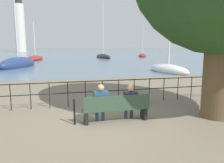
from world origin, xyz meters
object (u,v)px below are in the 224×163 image
at_px(seated_person_right, 130,100).
at_px(sailboat_3, 168,69).
at_px(sailboat_0, 18,64).
at_px(seated_person_left, 101,101).
at_px(harbor_lighthouse, 20,25).
at_px(park_bench, 116,108).
at_px(closed_umbrella, 74,110).
at_px(sailboat_5, 142,56).
at_px(sailboat_2, 103,57).
at_px(sailboat_4, 35,58).

height_order(seated_person_right, sailboat_3, sailboat_3).
height_order(sailboat_0, sailboat_3, sailboat_3).
xyz_separation_m(seated_person_left, harbor_lighthouse, (-17.69, 110.98, 12.25)).
distance_m(sailboat_0, sailboat_3, 17.41).
xyz_separation_m(park_bench, seated_person_left, (-0.50, 0.08, 0.24)).
height_order(seated_person_left, harbor_lighthouse, harbor_lighthouse).
bearing_deg(closed_umbrella, seated_person_left, 1.35).
bearing_deg(park_bench, sailboat_5, 66.63).
relative_size(sailboat_3, harbor_lighthouse, 0.38).
relative_size(seated_person_right, closed_umbrella, 1.36).
height_order(seated_person_right, sailboat_2, sailboat_2).
xyz_separation_m(seated_person_right, sailboat_4, (-6.01, 36.54, -0.41)).
bearing_deg(seated_person_left, sailboat_0, 104.90).
distance_m(closed_umbrella, sailboat_3, 15.59).
bearing_deg(sailboat_5, seated_person_left, -92.74).
bearing_deg(sailboat_0, sailboat_2, 74.70).
relative_size(seated_person_left, harbor_lighthouse, 0.05).
bearing_deg(seated_person_right, closed_umbrella, -179.30).
bearing_deg(closed_umbrella, seated_person_right, 0.70).
relative_size(seated_person_left, sailboat_2, 0.10).
height_order(sailboat_0, harbor_lighthouse, harbor_lighthouse).
distance_m(seated_person_left, sailboat_0, 22.08).
bearing_deg(seated_person_left, closed_umbrella, -178.65).
bearing_deg(sailboat_3, closed_umbrella, -138.30).
distance_m(park_bench, sailboat_4, 37.03).
bearing_deg(park_bench, sailboat_2, 78.39).
relative_size(park_bench, seated_person_right, 1.83).
relative_size(sailboat_3, sailboat_4, 1.46).
bearing_deg(seated_person_left, harbor_lighthouse, 99.06).
height_order(sailboat_4, harbor_lighthouse, harbor_lighthouse).
xyz_separation_m(sailboat_3, sailboat_4, (-14.04, 24.51, -0.06)).
bearing_deg(closed_umbrella, harbor_lighthouse, 98.63).
xyz_separation_m(seated_person_left, closed_umbrella, (-0.85, -0.02, -0.20)).
xyz_separation_m(closed_umbrella, sailboat_2, (9.52, 39.73, -0.16)).
bearing_deg(seated_person_left, sailboat_2, 77.68).
distance_m(park_bench, harbor_lighthouse, 113.23).
bearing_deg(park_bench, seated_person_right, 9.20).
relative_size(park_bench, sailboat_2, 0.18).
relative_size(park_bench, sailboat_5, 0.27).
bearing_deg(sailboat_0, sailboat_3, -9.61).
height_order(seated_person_right, closed_umbrella, seated_person_right).
relative_size(park_bench, sailboat_3, 0.21).
xyz_separation_m(sailboat_0, sailboat_4, (0.67, 15.20, -0.13)).
xyz_separation_m(sailboat_0, sailboat_2, (14.35, 18.37, -0.06)).
bearing_deg(harbor_lighthouse, sailboat_0, -82.37).
bearing_deg(park_bench, sailboat_4, 98.55).
relative_size(seated_person_right, sailboat_5, 0.15).
bearing_deg(harbor_lighthouse, park_bench, -80.70).
distance_m(seated_person_left, harbor_lighthouse, 113.05).
bearing_deg(closed_umbrella, park_bench, -2.48).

